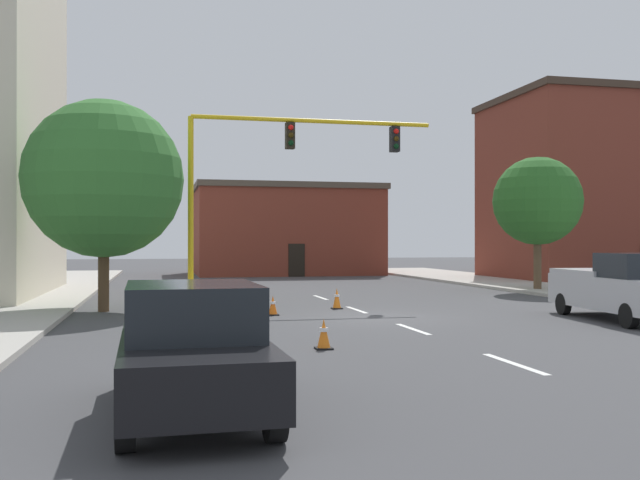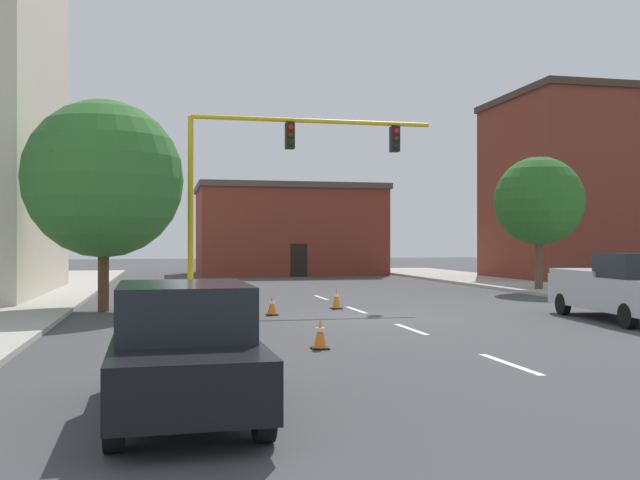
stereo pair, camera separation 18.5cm
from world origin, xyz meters
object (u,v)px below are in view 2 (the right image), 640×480
at_px(sedan_black_near_left, 184,348).
at_px(tree_right_mid, 539,201).
at_px(traffic_signal_gantry, 227,242).
at_px(pickup_truck_silver, 623,288).
at_px(traffic_cone_roadside_c, 320,334).
at_px(traffic_cone_roadside_a, 272,306).
at_px(tree_left_near, 103,179).
at_px(traffic_cone_roadside_b, 336,299).

bearing_deg(sedan_black_near_left, tree_right_mid, 50.58).
bearing_deg(tree_right_mid, traffic_signal_gantry, -163.38).
relative_size(traffic_signal_gantry, pickup_truck_silver, 1.76).
bearing_deg(pickup_truck_silver, traffic_cone_roadside_c, -160.62).
distance_m(traffic_signal_gantry, traffic_cone_roadside_a, 4.07).
relative_size(traffic_cone_roadside_a, traffic_cone_roadside_c, 0.94).
xyz_separation_m(tree_left_near, traffic_cone_roadside_b, (7.77, -0.80, -4.04)).
relative_size(tree_right_mid, sedan_black_near_left, 1.38).
bearing_deg(tree_left_near, tree_right_mid, 15.75).
relative_size(traffic_signal_gantry, sedan_black_near_left, 2.16).
bearing_deg(traffic_cone_roadside_a, pickup_truck_silver, -21.39).
bearing_deg(tree_right_mid, tree_left_near, -164.25).
bearing_deg(pickup_truck_silver, traffic_cone_roadside_b, 143.06).
height_order(traffic_signal_gantry, traffic_cone_roadside_c, traffic_signal_gantry).
relative_size(tree_left_near, traffic_cone_roadside_b, 9.79).
bearing_deg(traffic_cone_roadside_a, tree_left_near, 155.18).
bearing_deg(tree_left_near, traffic_cone_roadside_c, -61.61).
height_order(tree_left_near, traffic_cone_roadside_c, tree_left_near).
bearing_deg(pickup_truck_silver, sedan_black_near_left, -145.87).
relative_size(traffic_signal_gantry, traffic_cone_roadside_b, 13.68).
relative_size(sedan_black_near_left, traffic_cone_roadside_c, 6.93).
height_order(traffic_signal_gantry, tree_left_near, tree_left_near).
distance_m(sedan_black_near_left, traffic_cone_roadside_c, 6.06).
height_order(pickup_truck_silver, traffic_cone_roadside_b, pickup_truck_silver).
relative_size(tree_left_near, traffic_cone_roadside_a, 11.36).
xyz_separation_m(pickup_truck_silver, sedan_black_near_left, (-12.79, -8.67, -0.09)).
height_order(tree_right_mid, tree_left_near, tree_left_near).
bearing_deg(sedan_black_near_left, pickup_truck_silver, 34.13).
bearing_deg(sedan_black_near_left, traffic_cone_roadside_b, 68.59).
relative_size(traffic_signal_gantry, tree_left_near, 1.40).
bearing_deg(traffic_cone_roadside_c, traffic_signal_gantry, 95.72).
bearing_deg(tree_right_mid, traffic_cone_roadside_c, -132.23).
relative_size(sedan_black_near_left, traffic_cone_roadside_a, 7.35).
bearing_deg(traffic_signal_gantry, traffic_cone_roadside_c, -84.28).
height_order(traffic_signal_gantry, traffic_cone_roadside_b, traffic_signal_gantry).
xyz_separation_m(tree_right_mid, traffic_cone_roadside_c, (-13.64, -15.02, -3.87)).
height_order(traffic_signal_gantry, pickup_truck_silver, traffic_signal_gantry).
bearing_deg(traffic_cone_roadside_b, traffic_signal_gantry, 154.16).
xyz_separation_m(traffic_signal_gantry, traffic_cone_roadside_c, (1.06, -10.63, -1.97)).
height_order(sedan_black_near_left, traffic_cone_roadside_c, sedan_black_near_left).
height_order(tree_right_mid, traffic_cone_roadside_a, tree_right_mid).
xyz_separation_m(sedan_black_near_left, traffic_cone_roadside_c, (3.01, 5.23, -0.57)).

